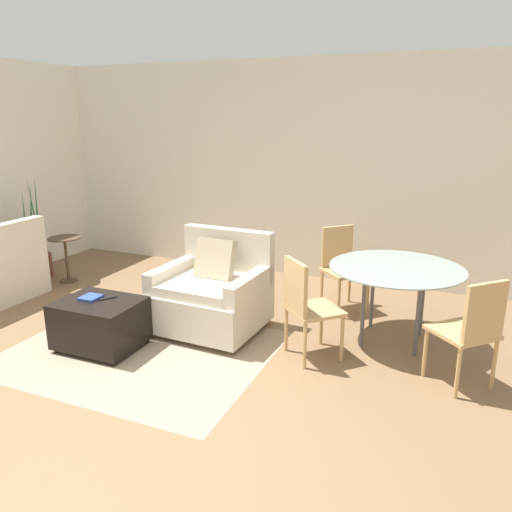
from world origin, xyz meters
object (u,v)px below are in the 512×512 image
Objects in this scene: book_stack at (91,298)px; tv_remote_primary at (108,298)px; side_table at (66,251)px; armchair at (212,294)px; dining_chair_near_right at (472,327)px; potted_plant at (36,258)px; dining_chair_near_left at (306,302)px; ottoman at (100,323)px; dining_table at (396,274)px; dining_chair_far_left at (341,262)px.

tv_remote_primary is at bearing 27.71° from book_stack.
armchair is at bearing -14.07° from side_table.
book_stack is 3.23m from dining_chair_near_right.
dining_chair_near_left is at bearing -12.00° from potted_plant.
book_stack is 0.20× the size of dining_chair_near_right.
armchair is at bearing 45.97° from ottoman.
dining_table is (1.68, 0.42, 0.29)m from armchair.
tv_remote_primary is at bearing -171.77° from dining_chair_near_right.
dining_chair_far_left is (1.87, 1.83, 0.05)m from book_stack.
armchair is 2.99m from potted_plant.
ottoman is 1.87m from dining_chair_near_left.
book_stack is at bearing -164.65° from dining_chair_near_left.
dining_chair_near_left reaches higher than side_table.
armchair is 0.77× the size of potted_plant.
potted_plant is at bearing 168.00° from dining_chair_near_left.
dining_table is at bearing -2.25° from potted_plant.
dining_chair_far_left is at bearing 46.31° from armchair.
book_stack is 0.20× the size of dining_chair_near_left.
armchair is at bearing 166.75° from dining_chair_near_left.
dining_table is (4.61, -0.18, 0.40)m from potted_plant.
dining_chair_near_right is at bearing -10.09° from side_table.
dining_chair_far_left is (-1.32, 1.32, 0.00)m from dining_chair_near_right.
ottoman is 4.71× the size of tv_remote_primary.
dining_chair_far_left is at bearing 90.00° from dining_chair_near_left.
dining_table is 0.94m from dining_chair_near_right.
dining_chair_far_left is at bearing 6.89° from potted_plant.
dining_chair_near_left is (-0.66, -0.66, -0.14)m from dining_table.
potted_plant is 5.34m from dining_chair_near_right.
ottoman is 0.81× the size of dining_chair_far_left.
dining_chair_near_right is (1.32, 0.00, 0.00)m from dining_chair_near_left.
dining_chair_near_left is (3.95, -0.84, 0.26)m from potted_plant.
ottoman is 2.74m from dining_table.
potted_plant reaches higher than dining_chair_near_right.
dining_chair_far_left is (1.03, 1.07, 0.15)m from armchair.
tv_remote_primary is 0.13× the size of dining_table.
dining_chair_near_right is at bearing 8.23° from tv_remote_primary.
dining_table reaches higher than side_table.
armchair is at bearing -133.69° from dining_chair_far_left.
ottoman is at bearing -133.83° from dining_chair_far_left.
armchair reaches higher than dining_table.
armchair reaches higher than tv_remote_primary.
ottoman is 1.25× the size of side_table.
book_stack is 1.94m from dining_chair_near_left.
ottoman is at bearing -39.66° from side_table.
dining_chair_near_left is at bearing -13.25° from armchair.
dining_table is 1.36× the size of dining_chair_far_left.
potted_plant is at bearing 149.96° from tv_remote_primary.
dining_chair_near_left is at bearing -13.83° from side_table.
dining_table is at bearing -2.62° from side_table.
dining_chair_near_left is 1.32m from dining_chair_far_left.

